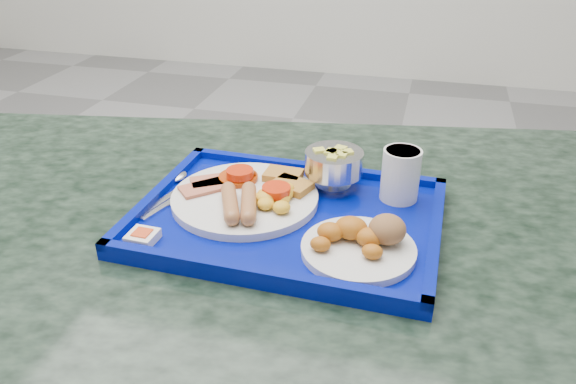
# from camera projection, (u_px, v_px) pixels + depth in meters

# --- Properties ---
(floor) EXTENTS (6.00, 6.00, 0.00)m
(floor) POSITION_uv_depth(u_px,v_px,m) (140.00, 340.00, 1.80)
(floor) COLOR #9B9A9D
(floor) RESTS_ON ground
(table) EXTENTS (1.46, 1.10, 0.83)m
(table) POSITION_uv_depth(u_px,v_px,m) (268.00, 336.00, 0.95)
(table) COLOR slate
(table) RESTS_ON floor
(tray) EXTENTS (0.46, 0.34, 0.03)m
(tray) POSITION_uv_depth(u_px,v_px,m) (288.00, 218.00, 0.86)
(tray) COLOR #030F8C
(tray) RESTS_ON table
(main_plate) EXTENTS (0.23, 0.23, 0.04)m
(main_plate) POSITION_uv_depth(u_px,v_px,m) (249.00, 195.00, 0.89)
(main_plate) COLOR silver
(main_plate) RESTS_ON tray
(bread_plate) EXTENTS (0.16, 0.16, 0.05)m
(bread_plate) POSITION_uv_depth(u_px,v_px,m) (362.00, 241.00, 0.76)
(bread_plate) COLOR silver
(bread_plate) RESTS_ON tray
(fruit_bowl) EXTENTS (0.10, 0.10, 0.07)m
(fruit_bowl) POSITION_uv_depth(u_px,v_px,m) (334.00, 163.00, 0.91)
(fruit_bowl) COLOR #B5B5B7
(fruit_bowl) RESTS_ON tray
(juice_cup) EXTENTS (0.06, 0.06, 0.08)m
(juice_cup) POSITION_uv_depth(u_px,v_px,m) (401.00, 173.00, 0.88)
(juice_cup) COLOR silver
(juice_cup) RESTS_ON tray
(spoon) EXTENTS (0.07, 0.17, 0.01)m
(spoon) POSITION_uv_depth(u_px,v_px,m) (176.00, 183.00, 0.94)
(spoon) COLOR #B5B5B7
(spoon) RESTS_ON tray
(knife) EXTENTS (0.06, 0.17, 0.00)m
(knife) POSITION_uv_depth(u_px,v_px,m) (168.00, 197.00, 0.90)
(knife) COLOR #B5B5B7
(knife) RESTS_ON tray
(jam_packet) EXTENTS (0.04, 0.04, 0.02)m
(jam_packet) POSITION_uv_depth(u_px,v_px,m) (143.00, 237.00, 0.79)
(jam_packet) COLOR white
(jam_packet) RESTS_ON tray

